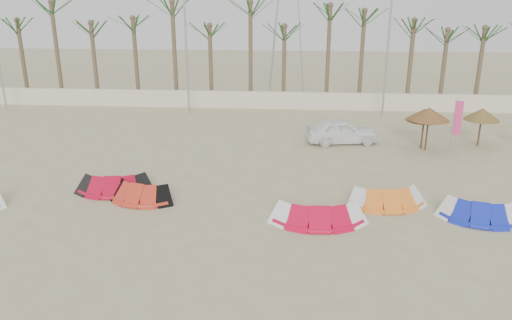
# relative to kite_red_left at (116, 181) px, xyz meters

# --- Properties ---
(ground) EXTENTS (120.00, 120.00, 0.00)m
(ground) POSITION_rel_kite_red_left_xyz_m (6.28, -5.11, -0.42)
(ground) COLOR #B8AE87
(ground) RESTS_ON ground
(boundary_wall) EXTENTS (60.00, 0.30, 1.30)m
(boundary_wall) POSITION_rel_kite_red_left_xyz_m (6.28, 16.89, 0.23)
(boundary_wall) COLOR beige
(boundary_wall) RESTS_ON ground
(palm_line) EXTENTS (52.00, 4.00, 7.70)m
(palm_line) POSITION_rel_kite_red_left_xyz_m (6.95, 18.39, 6.03)
(palm_line) COLOR brown
(palm_line) RESTS_ON ground
(lamp_b) EXTENTS (1.25, 0.14, 11.00)m
(lamp_b) POSITION_rel_kite_red_left_xyz_m (0.32, 14.89, 5.35)
(lamp_b) COLOR #A5A8AD
(lamp_b) RESTS_ON ground
(lamp_c) EXTENTS (1.25, 0.14, 11.00)m
(lamp_c) POSITION_rel_kite_red_left_xyz_m (14.32, 14.89, 5.35)
(lamp_c) COLOR #A5A8AD
(lamp_c) RESTS_ON ground
(pylon) EXTENTS (3.00, 3.00, 14.00)m
(pylon) POSITION_rel_kite_red_left_xyz_m (7.28, 22.89, -0.42)
(pylon) COLOR #A5A8AD
(pylon) RESTS_ON ground
(kite_red_left) EXTENTS (3.47, 1.91, 0.90)m
(kite_red_left) POSITION_rel_kite_red_left_xyz_m (0.00, 0.00, 0.00)
(kite_red_left) COLOR #B40A25
(kite_red_left) RESTS_ON ground
(kite_red_mid) EXTENTS (3.21, 2.09, 0.90)m
(kite_red_mid) POSITION_rel_kite_red_left_xyz_m (1.42, -0.89, -0.00)
(kite_red_mid) COLOR red
(kite_red_mid) RESTS_ON ground
(kite_red_right) EXTENTS (3.69, 1.67, 0.90)m
(kite_red_right) POSITION_rel_kite_red_left_xyz_m (8.98, -2.42, 0.00)
(kite_red_right) COLOR red
(kite_red_right) RESTS_ON ground
(kite_orange) EXTENTS (3.40, 1.94, 0.90)m
(kite_orange) POSITION_rel_kite_red_left_xyz_m (11.94, -0.63, -0.00)
(kite_orange) COLOR orange
(kite_orange) RESTS_ON ground
(kite_blue) EXTENTS (3.35, 2.20, 0.90)m
(kite_blue) POSITION_rel_kite_red_left_xyz_m (15.29, -1.77, -0.00)
(kite_blue) COLOR #1526B6
(kite_blue) RESTS_ON ground
(parasol_left) EXTENTS (2.28, 2.28, 2.46)m
(parasol_left) POSITION_rel_kite_red_left_xyz_m (15.45, 7.15, 1.68)
(parasol_left) COLOR #4C331E
(parasol_left) RESTS_ON ground
(parasol_mid) EXTENTS (2.12, 2.12, 2.34)m
(parasol_mid) POSITION_rel_kite_red_left_xyz_m (15.28, 7.43, 1.57)
(parasol_mid) COLOR #4C331E
(parasol_mid) RESTS_ON ground
(parasol_right) EXTENTS (2.00, 2.00, 2.24)m
(parasol_right) POSITION_rel_kite_red_left_xyz_m (18.71, 8.24, 1.46)
(parasol_right) COLOR #4C331E
(parasol_right) RESTS_ON ground
(flag_pink) EXTENTS (0.45, 0.11, 3.00)m
(flag_pink) POSITION_rel_kite_red_left_xyz_m (17.05, 7.37, 1.36)
(flag_pink) COLOR #A5A8AD
(flag_pink) RESTS_ON ground
(car) EXTENTS (4.41, 2.36, 1.43)m
(car) POSITION_rel_kite_red_left_xyz_m (10.81, 8.17, 0.30)
(car) COLOR white
(car) RESTS_ON ground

